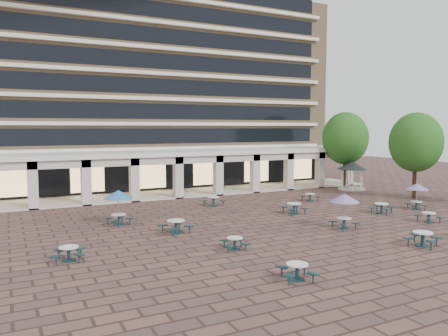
{
  "coord_description": "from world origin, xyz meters",
  "views": [
    {
      "loc": [
        -16.61,
        -26.29,
        6.7
      ],
      "look_at": [
        -1.95,
        3.0,
        3.66
      ],
      "focal_mm": 35.0,
      "sensor_mm": 36.0,
      "label": 1
    }
  ],
  "objects_px": {
    "planter_left": "(181,193)",
    "gazebo": "(352,169)",
    "picnic_table_1": "(297,270)",
    "planter_right": "(223,189)",
    "picnic_table_0": "(69,252)"
  },
  "relations": [
    {
      "from": "picnic_table_1",
      "to": "gazebo",
      "type": "bearing_deg",
      "value": 59.83
    },
    {
      "from": "picnic_table_1",
      "to": "planter_left",
      "type": "height_order",
      "value": "planter_left"
    },
    {
      "from": "picnic_table_0",
      "to": "picnic_table_1",
      "type": "distance_m",
      "value": 11.4
    },
    {
      "from": "picnic_table_1",
      "to": "picnic_table_0",
      "type": "bearing_deg",
      "value": 156.46
    },
    {
      "from": "planter_left",
      "to": "planter_right",
      "type": "relative_size",
      "value": 1.0
    },
    {
      "from": "gazebo",
      "to": "planter_right",
      "type": "relative_size",
      "value": 2.17
    },
    {
      "from": "gazebo",
      "to": "planter_left",
      "type": "distance_m",
      "value": 18.82
    },
    {
      "from": "planter_left",
      "to": "gazebo",
      "type": "bearing_deg",
      "value": -10.73
    },
    {
      "from": "picnic_table_1",
      "to": "planter_right",
      "type": "distance_m",
      "value": 25.29
    },
    {
      "from": "picnic_table_0",
      "to": "planter_right",
      "type": "distance_m",
      "value": 23.61
    },
    {
      "from": "gazebo",
      "to": "picnic_table_1",
      "type": "bearing_deg",
      "value": -137.24
    },
    {
      "from": "gazebo",
      "to": "planter_left",
      "type": "relative_size",
      "value": 2.17
    },
    {
      "from": "picnic_table_0",
      "to": "planter_left",
      "type": "xyz_separation_m",
      "value": [
        12.33,
        16.48,
        0.0
      ]
    },
    {
      "from": "picnic_table_1",
      "to": "gazebo",
      "type": "height_order",
      "value": "gazebo"
    },
    {
      "from": "gazebo",
      "to": "planter_right",
      "type": "height_order",
      "value": "gazebo"
    }
  ]
}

